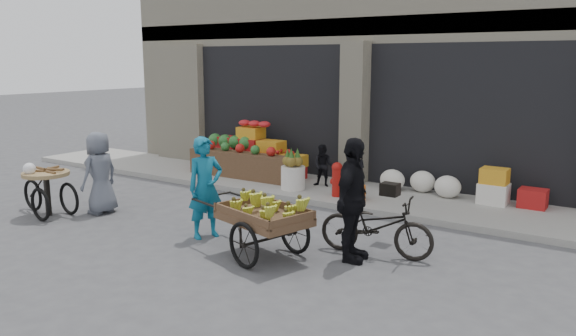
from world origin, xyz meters
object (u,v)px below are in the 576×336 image
Objects in this scene: bicycle at (376,226)px; pineapple_bin at (293,178)px; fire_hydrant at (337,178)px; vendor_grey at (100,173)px; seated_person at (323,166)px; cyclist at (352,200)px; tricycle_cart at (47,186)px; banana_cart at (262,212)px; orange_bucket at (358,193)px; vendor_woman at (205,188)px.

pineapple_bin is at bearing 42.13° from bicycle.
vendor_grey is (-3.33, -3.21, 0.28)m from fire_hydrant.
cyclist is (2.52, -3.54, 0.32)m from seated_person.
tricycle_cart is 0.80× the size of cyclist.
cyclist reaches higher than pineapple_bin.
bicycle is 0.95× the size of cyclist.
pineapple_bin is 0.22× the size of banana_cart.
banana_cart is 3.99m from vendor_grey.
cyclist reaches higher than fire_hydrant.
fire_hydrant is (1.10, -0.05, 0.13)m from pineapple_bin.
banana_cart is 1.33m from cyclist.
cyclist is at bearing 43.32° from banana_cart.
tricycle_cart is at bearing -136.20° from seated_person.
pineapple_bin is at bearing 36.08° from cyclist.
bicycle is at bearing -39.17° from pineapple_bin.
cyclist is at bearing -64.58° from seated_person.
fire_hydrant is at bearing 30.32° from bicycle.
orange_bucket is 0.19× the size of bicycle.
vendor_grey is at bearing 112.84° from vendor_woman.
orange_bucket is 1.42m from seated_person.
vendor_grey reaches higher than orange_bucket.
pineapple_bin is 3.97m from vendor_grey.
banana_cart is at bearing 108.73° from cyclist.
pineapple_bin is 3.97m from banana_cart.
vendor_woman is (-1.18, -3.17, 0.56)m from orange_bucket.
fire_hydrant is 4.63m from vendor_grey.
tricycle_cart is 0.93× the size of vendor_grey.
vendor_woman is 0.97× the size of bicycle.
pineapple_bin is 4.18m from cyclist.
fire_hydrant reaches higher than pineapple_bin.
vendor_grey is (-3.98, 0.29, 0.09)m from banana_cart.
banana_cart is (1.75, -3.55, 0.32)m from pineapple_bin.
banana_cart is at bearing -63.70° from pineapple_bin.
seated_person reaches higher than bicycle.
banana_cart is 1.71m from bicycle.
orange_bucket is at bearing 45.14° from tricycle_cart.
vendor_grey is at bearing -124.41° from pineapple_bin.
bicycle is (1.37, 1.01, -0.24)m from banana_cart.
vendor_grey is 0.86× the size of cyclist.
tricycle_cart is at bearing 124.33° from vendor_woman.
vendor_grey reaches higher than pineapple_bin.
pineapple_bin is at bearing 177.40° from fire_hydrant.
bicycle is (3.12, -2.54, 0.08)m from pineapple_bin.
pineapple_bin is 0.30× the size of bicycle.
pineapple_bin is 0.75m from seated_person.
seated_person reaches higher than pineapple_bin.
fire_hydrant is 5.59m from tricycle_cart.
tricycle_cart is at bearing -48.02° from vendor_grey.
tricycle_cart is 0.84× the size of bicycle.
orange_bucket is at bearing 16.20° from cyclist.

